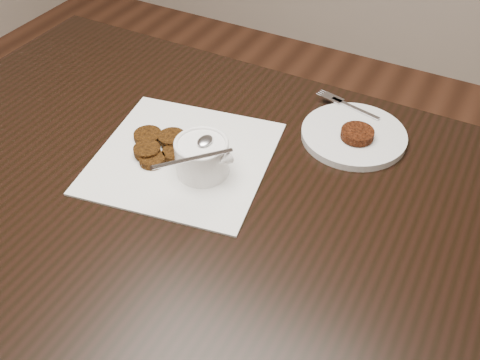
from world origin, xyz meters
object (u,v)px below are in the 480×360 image
table (211,309)px  sauce_ramekin (201,142)px  napkin (183,157)px  plate_with_patty (354,132)px

table → sauce_ramekin: bearing=121.3°
table → sauce_ramekin: size_ratio=10.03×
table → napkin: bearing=143.6°
table → plate_with_patty: bearing=55.8°
table → plate_with_patty: plate_with_patty is taller
table → plate_with_patty: (0.19, 0.28, 0.39)m
sauce_ramekin → table: bearing=-58.7°
napkin → sauce_ramekin: bearing=-17.8°
table → napkin: 0.39m
napkin → sauce_ramekin: sauce_ramekin is taller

